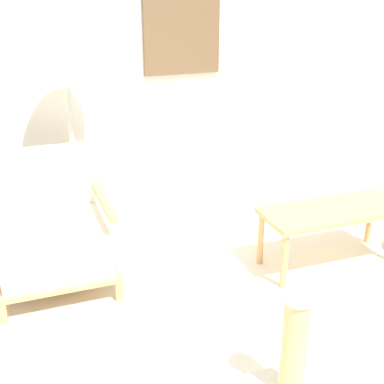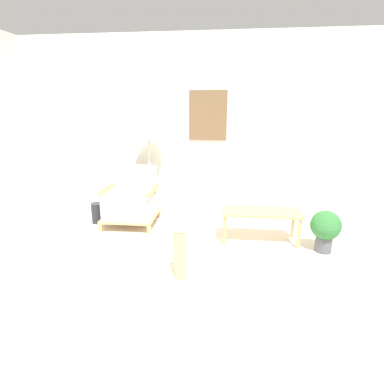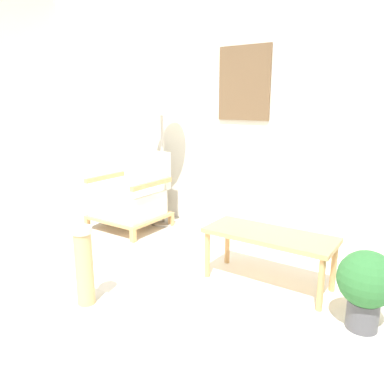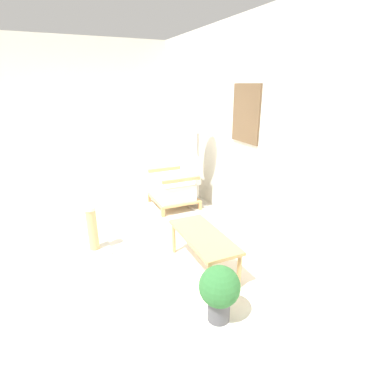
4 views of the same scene
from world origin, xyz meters
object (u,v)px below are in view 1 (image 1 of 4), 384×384
at_px(scratching_post, 293,360).
at_px(armchair, 52,236).
at_px(floor_lamp, 66,68).
at_px(coffee_table, 333,216).

bearing_deg(scratching_post, armchair, 122.98).
distance_m(floor_lamp, scratching_post, 2.16).
bearing_deg(floor_lamp, scratching_post, -67.70).
height_order(floor_lamp, coffee_table, floor_lamp).
distance_m(coffee_table, scratching_post, 1.36).
distance_m(armchair, coffee_table, 1.85).
bearing_deg(armchair, scratching_post, -57.02).
relative_size(armchair, floor_lamp, 0.54).
bearing_deg(coffee_table, floor_lamp, 156.17).
xyz_separation_m(armchair, coffee_table, (1.80, -0.40, 0.03)).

